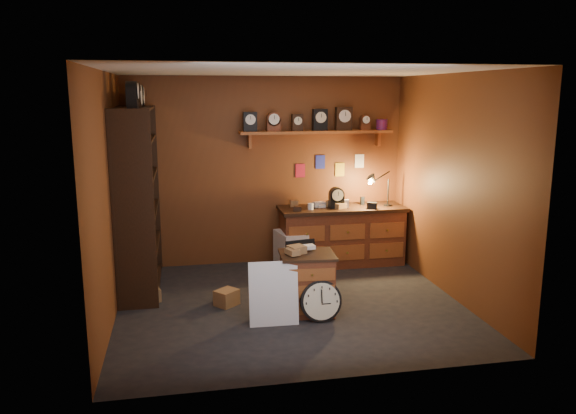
{
  "coord_description": "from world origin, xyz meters",
  "views": [
    {
      "loc": [
        -1.23,
        -6.17,
        2.47
      ],
      "look_at": [
        0.04,
        0.35,
        1.11
      ],
      "focal_mm": 35.0,
      "sensor_mm": 36.0,
      "label": 1
    }
  ],
  "objects_px": {
    "shelving_unit": "(135,192)",
    "workbench": "(342,232)",
    "big_round_clock": "(321,301)",
    "low_cabinet": "(307,280)"
  },
  "relations": [
    {
      "from": "workbench",
      "to": "shelving_unit",
      "type": "bearing_deg",
      "value": -170.13
    },
    {
      "from": "big_round_clock",
      "to": "shelving_unit",
      "type": "bearing_deg",
      "value": 143.37
    },
    {
      "from": "workbench",
      "to": "big_round_clock",
      "type": "relative_size",
      "value": 3.92
    },
    {
      "from": "low_cabinet",
      "to": "big_round_clock",
      "type": "distance_m",
      "value": 0.32
    },
    {
      "from": "shelving_unit",
      "to": "workbench",
      "type": "xyz_separation_m",
      "value": [
        2.84,
        0.49,
        -0.78
      ]
    },
    {
      "from": "shelving_unit",
      "to": "big_round_clock",
      "type": "xyz_separation_m",
      "value": [
        2.03,
        -1.51,
        -1.03
      ]
    },
    {
      "from": "workbench",
      "to": "big_round_clock",
      "type": "height_order",
      "value": "workbench"
    },
    {
      "from": "low_cabinet",
      "to": "big_round_clock",
      "type": "bearing_deg",
      "value": -66.01
    },
    {
      "from": "low_cabinet",
      "to": "big_round_clock",
      "type": "relative_size",
      "value": 1.69
    },
    {
      "from": "workbench",
      "to": "big_round_clock",
      "type": "bearing_deg",
      "value": -112.18
    }
  ]
}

